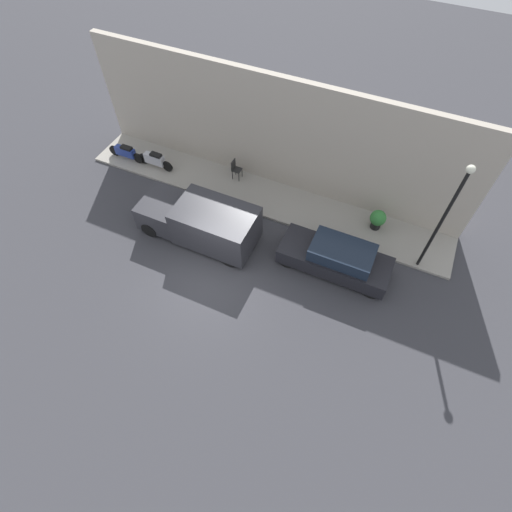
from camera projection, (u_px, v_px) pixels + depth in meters
ground_plane at (211, 278)px, 15.81m from camera, size 60.00×60.00×0.00m
sidewalk at (262, 196)px, 18.42m from camera, size 2.25×17.23×0.11m
building_facade at (275, 134)px, 17.03m from camera, size 0.30×17.23×5.27m
parked_car at (336, 258)px, 15.57m from camera, size 1.63×4.36×1.39m
delivery_van at (200, 221)px, 16.36m from camera, size 2.03×4.98×1.81m
motorcycle_blue at (126, 152)px, 19.55m from camera, size 0.30×1.94×0.78m
scooter_silver at (155, 160)px, 19.17m from camera, size 0.30×1.90×0.84m
streetlamp at (447, 212)px, 13.62m from camera, size 0.28×0.28×5.11m
potted_plant at (378, 219)px, 16.82m from camera, size 0.68×0.68×0.93m
cafe_chair at (235, 168)px, 18.64m from camera, size 0.40×0.40×0.98m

